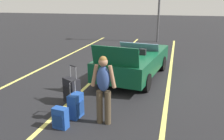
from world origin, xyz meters
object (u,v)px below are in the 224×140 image
object	(u,v)px
convertible_car	(136,61)
suitcase_medium_bright	(76,106)
suitcase_small_carryon	(60,118)
suitcase_large_black	(72,91)
traveler_person	(103,87)

from	to	relation	value
convertible_car	suitcase_medium_bright	bearing A→B (deg)	174.99
suitcase_small_carryon	suitcase_large_black	bearing A→B (deg)	-159.52
suitcase_large_black	suitcase_medium_bright	xyz separation A→B (m)	(-0.74, -0.46, -0.06)
suitcase_medium_bright	traveler_person	world-z (taller)	traveler_person
suitcase_large_black	traveler_person	distance (m)	1.58
convertible_car	traveler_person	distance (m)	3.88
traveler_person	suitcase_medium_bright	bearing A→B (deg)	81.00
convertible_car	suitcase_large_black	distance (m)	3.30
suitcase_large_black	suitcase_small_carryon	size ratio (longest dim) A/B	2.20
suitcase_medium_bright	traveler_person	xyz separation A→B (m)	(-0.09, -0.76, 0.62)
traveler_person	suitcase_large_black	bearing A→B (deg)	53.54
convertible_car	suitcase_small_carryon	xyz separation A→B (m)	(-4.34, 0.98, -0.34)
convertible_car	traveler_person	world-z (taller)	traveler_person
convertible_car	suitcase_large_black	world-z (taller)	convertible_car
convertible_car	suitcase_large_black	xyz separation A→B (m)	(-3.03, 1.30, -0.22)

